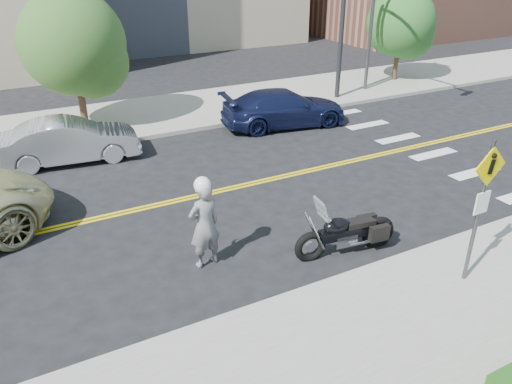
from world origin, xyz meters
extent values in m
plane|color=black|center=(0.00, 0.00, 0.00)|extent=(120.00, 120.00, 0.00)
cube|color=#9E9B91|center=(0.00, 7.50, 0.07)|extent=(60.00, 5.00, 0.15)
cylinder|color=black|center=(10.00, 6.00, 3.65)|extent=(0.20, 0.20, 7.00)
cylinder|color=#4C4C51|center=(4.20, -6.30, 1.65)|extent=(0.08, 0.08, 3.00)
cube|color=#F9D800|center=(4.20, -6.33, 2.65)|extent=(0.78, 0.03, 0.78)
cube|color=white|center=(4.20, -6.33, 1.90)|extent=(0.35, 0.03, 0.45)
imported|color=#ACADB1|center=(-0.18, -3.17, 0.98)|extent=(0.78, 0.57, 1.97)
sphere|color=white|center=(-0.18, -3.17, 1.92)|extent=(0.35, 0.35, 0.35)
imported|color=#ADAEB5|center=(-1.72, 4.20, 0.70)|extent=(4.38, 1.95, 1.40)
imported|color=#171E47|center=(6.09, 4.07, 0.70)|extent=(5.05, 2.66, 1.40)
cylinder|color=#382619|center=(-0.75, 7.18, 2.04)|extent=(0.27, 0.27, 4.08)
sphere|color=#2F591C|center=(-0.75, 7.18, 3.19)|extent=(3.68, 3.68, 3.68)
cylinder|color=#382619|center=(14.52, 7.30, 1.86)|extent=(0.22, 0.22, 3.71)
sphere|color=#245E1D|center=(14.52, 7.30, 2.89)|extent=(3.28, 3.28, 3.28)
camera|label=1|loc=(-3.47, -11.69, 6.26)|focal=35.00mm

